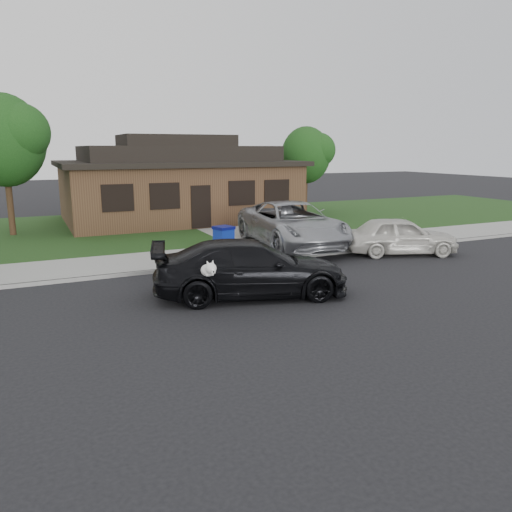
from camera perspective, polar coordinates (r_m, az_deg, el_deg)
name	(u,v)px	position (r m, az deg, el deg)	size (l,w,h in m)	color
ground	(193,301)	(13.65, -7.26, -5.13)	(120.00, 120.00, 0.00)	black
sidewalk	(150,262)	(18.32, -12.06, -0.65)	(60.00, 3.00, 0.12)	gray
curb	(160,271)	(16.89, -10.90, -1.68)	(60.00, 0.12, 0.12)	gray
lawn	(113,230)	(26.05, -16.06, 2.92)	(60.00, 13.00, 0.13)	#193814
driveway	(246,230)	(24.85, -1.13, 2.98)	(4.50, 13.00, 0.14)	gray
sedan	(251,268)	(13.83, -0.59, -1.43)	(5.78, 3.52, 1.57)	black
minivan	(292,224)	(20.55, 4.15, 3.70)	(2.93, 6.36, 1.77)	#A2A4A9
white_compact	(400,236)	(20.15, 16.12, 2.25)	(1.74, 4.32, 1.47)	silver
recycling_bin	(224,240)	(18.86, -3.70, 1.82)	(0.80, 0.80, 1.07)	navy
house	(178,183)	(28.62, -8.95, 8.21)	(12.60, 8.60, 4.65)	#422B1C
tree_0	(7,139)	(25.34, -26.54, 11.92)	(3.78, 3.60, 6.34)	#332114
tree_1	(309,154)	(31.27, 6.04, 11.51)	(3.15, 3.00, 5.25)	#332114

